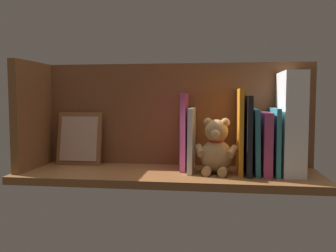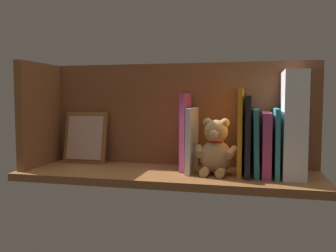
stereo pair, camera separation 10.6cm
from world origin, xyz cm
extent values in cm
cube|color=brown|center=(0.00, 0.00, -1.10)|extent=(88.74, 27.86, 2.20)
cube|color=brown|center=(0.00, -11.68, 16.43)|extent=(88.74, 1.50, 32.86)
cube|color=brown|center=(42.37, 0.00, 16.43)|extent=(2.40, 21.86, 32.86)
cube|color=white|center=(-35.25, -1.98, 14.59)|extent=(6.01, 16.90, 29.18)
cube|color=teal|center=(-30.80, -1.98, 9.43)|extent=(1.42, 17.10, 18.88)
cube|color=#B23F72|center=(-28.16, -1.90, 8.85)|extent=(2.40, 17.25, 17.70)
cube|color=teal|center=(-25.42, -2.42, 9.32)|extent=(1.91, 16.21, 18.66)
cube|color=black|center=(-23.18, -1.69, 11.19)|extent=(1.43, 17.69, 22.38)
cube|color=orange|center=(-21.00, -2.67, 12.22)|extent=(1.26, 15.72, 24.44)
ellipsoid|color=tan|center=(-14.21, 0.51, 4.87)|extent=(9.99, 9.12, 9.74)
sphere|color=tan|center=(-14.21, 0.51, 12.25)|extent=(6.70, 6.70, 6.70)
sphere|color=tan|center=(-16.71, 0.74, 14.76)|extent=(2.59, 2.59, 2.59)
sphere|color=tan|center=(-11.71, 0.27, 14.76)|extent=(2.59, 2.59, 2.59)
sphere|color=tan|center=(-13.94, 3.34, 11.75)|extent=(2.59, 2.59, 2.59)
cylinder|color=tan|center=(-18.70, 2.16, 6.57)|extent=(4.12, 5.30, 3.60)
cylinder|color=tan|center=(-9.49, 1.28, 6.57)|extent=(3.41, 5.21, 3.60)
cylinder|color=tan|center=(-16.00, 4.83, 1.29)|extent=(2.92, 3.88, 2.59)
cylinder|color=tan|center=(-11.64, 4.42, 1.29)|extent=(2.92, 3.88, 2.59)
torus|color=red|center=(-14.21, 0.51, 9.59)|extent=(4.84, 4.84, 0.76)
cube|color=silver|center=(-6.82, -2.59, 9.41)|extent=(1.62, 15.88, 18.84)
cube|color=#B23F72|center=(-4.47, -4.34, 11.59)|extent=(1.61, 12.38, 23.19)
cube|color=brown|center=(30.46, -8.00, 8.49)|extent=(14.81, 4.64, 17.22)
cube|color=tan|center=(30.46, -7.28, 8.49)|extent=(12.44, 3.26, 14.34)
camera|label=1|loc=(-14.18, 104.82, 21.81)|focal=38.50mm
camera|label=2|loc=(-24.60, 102.88, 21.81)|focal=38.50mm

